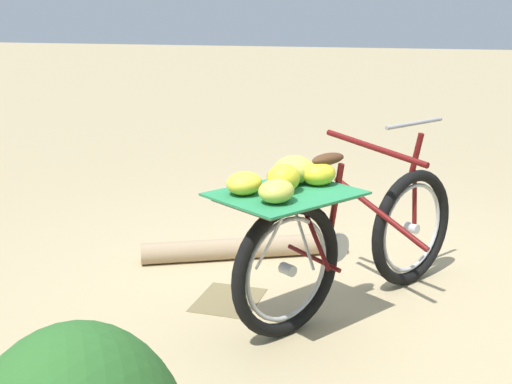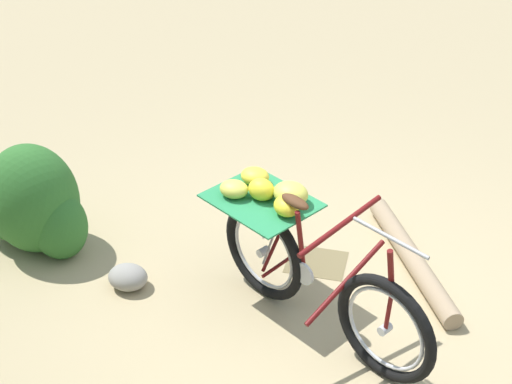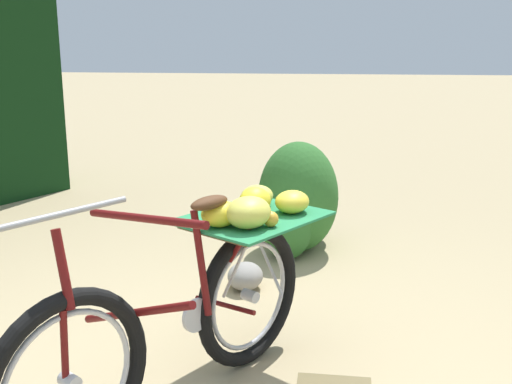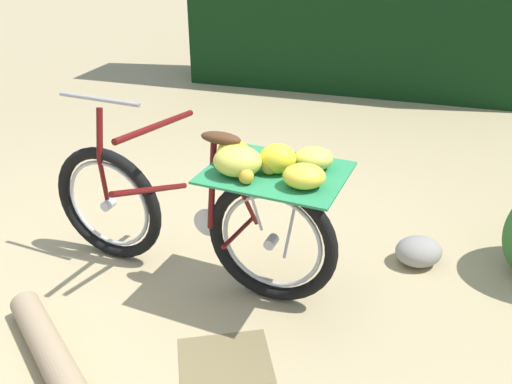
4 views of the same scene
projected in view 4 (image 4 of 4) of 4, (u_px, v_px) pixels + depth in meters
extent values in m
plane|color=tan|center=(196.00, 285.00, 3.05)|extent=(60.00, 60.00, 0.00)
torus|color=black|center=(108.00, 204.00, 3.16)|extent=(0.65, 0.45, 0.73)
torus|color=#B7B7BC|center=(108.00, 204.00, 3.16)|extent=(0.49, 0.32, 0.57)
cylinder|color=#B7B7BC|center=(108.00, 204.00, 3.16)|extent=(0.09, 0.10, 0.06)
torus|color=black|center=(271.00, 242.00, 2.79)|extent=(0.65, 0.45, 0.73)
torus|color=#B7B7BC|center=(271.00, 242.00, 2.79)|extent=(0.49, 0.32, 0.57)
cylinder|color=#B7B7BC|center=(271.00, 242.00, 2.79)|extent=(0.09, 0.10, 0.06)
cylinder|color=#590F0F|center=(152.00, 190.00, 2.97)|extent=(0.41, 0.61, 0.30)
cylinder|color=#590F0F|center=(157.00, 126.00, 2.76)|extent=(0.41, 0.62, 0.11)
cylinder|color=#590F0F|center=(212.00, 185.00, 2.78)|extent=(0.09, 0.11, 0.49)
cylinder|color=#590F0F|center=(239.00, 232.00, 2.85)|extent=(0.23, 0.33, 0.05)
cylinder|color=#590F0F|center=(245.00, 199.00, 2.74)|extent=(0.19, 0.28, 0.47)
cylinder|color=#590F0F|center=(104.00, 182.00, 3.09)|extent=(0.05, 0.06, 0.30)
cylinder|color=#590F0F|center=(100.00, 135.00, 2.95)|extent=(0.08, 0.10, 0.30)
cylinder|color=gray|center=(99.00, 99.00, 2.84)|extent=(0.45, 0.30, 0.02)
ellipsoid|color=#4C2D19|center=(221.00, 138.00, 2.64)|extent=(0.23, 0.19, 0.06)
cylinder|color=#B7B7BC|center=(207.00, 223.00, 2.91)|extent=(0.15, 0.10, 0.16)
cylinder|color=#B7B7BC|center=(255.00, 207.00, 2.74)|extent=(0.12, 0.18, 0.39)
cylinder|color=#B7B7BC|center=(293.00, 215.00, 2.66)|extent=(0.14, 0.21, 0.39)
cube|color=brown|center=(276.00, 176.00, 2.60)|extent=(0.74, 0.69, 0.02)
cube|color=#287F4C|center=(276.00, 173.00, 2.59)|extent=(0.86, 0.82, 0.01)
ellipsoid|color=#CCC64C|center=(313.00, 158.00, 2.59)|extent=(0.22, 0.20, 0.11)
ellipsoid|color=yellow|center=(278.00, 159.00, 2.55)|extent=(0.22, 0.20, 0.15)
ellipsoid|color=yellow|center=(234.00, 153.00, 2.65)|extent=(0.24, 0.24, 0.12)
ellipsoid|color=#CCC64C|center=(238.00, 161.00, 2.52)|extent=(0.29, 0.27, 0.15)
ellipsoid|color=yellow|center=(304.00, 176.00, 2.41)|extent=(0.23, 0.21, 0.11)
sphere|color=gold|center=(246.00, 177.00, 2.46)|extent=(0.07, 0.07, 0.07)
sphere|color=#B29333|center=(269.00, 165.00, 2.55)|extent=(0.09, 0.09, 0.09)
ellipsoid|color=gray|center=(419.00, 251.00, 3.20)|extent=(0.29, 0.24, 0.18)
cube|color=olive|center=(225.00, 360.00, 2.53)|extent=(0.44, 0.36, 0.01)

